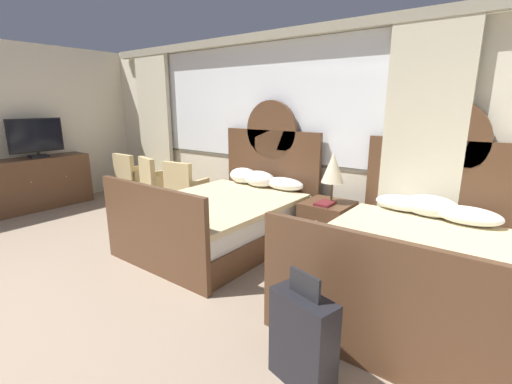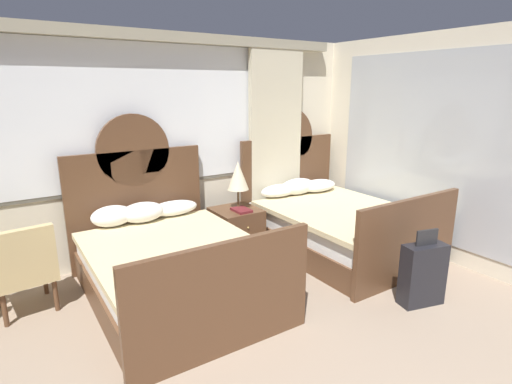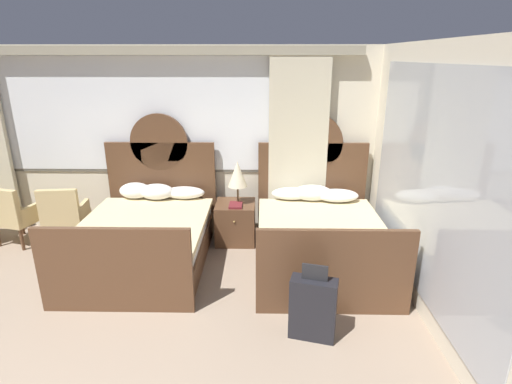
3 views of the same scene
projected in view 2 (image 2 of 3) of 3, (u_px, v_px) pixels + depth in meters
wall_back_window at (101, 145)px, 4.51m from camera, size 6.92×0.22×2.70m
wall_right_mirror at (475, 153)px, 4.51m from camera, size 0.08×4.66×2.70m
bed_near_window at (170, 262)px, 4.06m from camera, size 1.59×2.17×1.78m
bed_near_mirror at (333, 223)px, 5.24m from camera, size 1.59×2.17×1.78m
nightstand_between_beds at (236, 231)px, 5.15m from camera, size 0.55×0.58×0.58m
table_lamp_on_nightstand at (238, 176)px, 5.00m from camera, size 0.27×0.27×0.61m
book_on_nightstand at (241, 210)px, 4.99m from camera, size 0.18×0.26×0.03m
armchair_by_window_left at (23, 266)px, 3.71m from camera, size 0.58×0.58×0.87m
suitcase_on_floor at (423, 274)px, 3.90m from camera, size 0.46×0.29×0.77m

